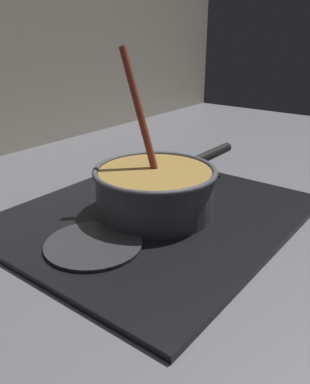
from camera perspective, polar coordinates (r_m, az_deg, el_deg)
name	(u,v)px	position (r m, az deg, el deg)	size (l,w,h in m)	color
ground	(228,263)	(0.68, 10.46, -10.03)	(2.40, 1.60, 0.04)	#4C4C51
hob_plate	(155,215)	(0.78, 0.00, -3.30)	(0.56, 0.48, 0.01)	black
burner_ring	(155,210)	(0.77, 0.00, -2.63)	(0.16, 0.16, 0.01)	#592D0C
spare_burner	(93,244)	(0.67, -8.81, -7.43)	(0.16, 0.16, 0.01)	#262628
cooking_pan	(156,189)	(0.76, 0.08, 0.46)	(0.40, 0.23, 0.30)	#38383D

